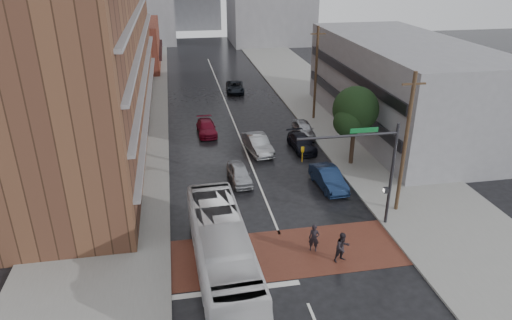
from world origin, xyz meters
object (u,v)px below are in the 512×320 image
object	(u,v)px
suv_travel	(235,87)
car_parked_mid	(302,143)
pedestrian_a	(314,238)
car_travel_c	(207,128)
pedestrian_b	(342,247)
car_parked_far	(304,129)
car_travel_a	(239,174)
car_travel_b	(258,144)
car_parked_near	(328,178)
transit_bus	(222,252)

from	to	relation	value
suv_travel	car_parked_mid	bearing A→B (deg)	-75.44
pedestrian_a	car_travel_c	xyz separation A→B (m)	(-4.80, 21.17, -0.24)
car_travel_c	pedestrian_b	bearing A→B (deg)	-76.43
pedestrian_a	pedestrian_b	size ratio (longest dim) A/B	0.94
car_parked_mid	car_parked_far	xyz separation A→B (m)	(1.10, 3.24, 0.08)
pedestrian_a	car_travel_a	size ratio (longest dim) A/B	0.44
car_parked_mid	car_parked_far	world-z (taller)	car_parked_far
pedestrian_b	car_travel_b	world-z (taller)	pedestrian_b
pedestrian_b	car_travel_c	distance (m)	23.29
pedestrian_b	car_travel_b	distance (m)	17.02
pedestrian_a	car_parked_far	size ratio (longest dim) A/B	0.41
car_travel_a	car_travel_c	xyz separation A→B (m)	(-1.71, 11.14, -0.04)
car_parked_mid	car_parked_far	size ratio (longest dim) A/B	1.05
pedestrian_a	car_parked_mid	distance (m)	15.95
car_parked_near	car_parked_far	bearing A→B (deg)	80.23
pedestrian_b	car_parked_mid	bearing A→B (deg)	68.26
pedestrian_b	car_parked_far	distance (m)	20.35
suv_travel	car_parked_far	distance (m)	17.68
car_travel_c	car_parked_far	bearing A→B (deg)	-15.89
car_travel_c	car_parked_near	world-z (taller)	car_parked_near
transit_bus	car_travel_b	bearing A→B (deg)	70.99
car_travel_c	car_parked_mid	xyz separation A→B (m)	(8.36, -5.62, 0.01)
suv_travel	car_parked_mid	distance (m)	20.61
transit_bus	car_parked_near	world-z (taller)	transit_bus
car_travel_b	suv_travel	size ratio (longest dim) A/B	1.01
pedestrian_a	pedestrian_b	distance (m)	1.86
car_travel_a	suv_travel	distance (m)	26.04
pedestrian_b	suv_travel	world-z (taller)	pedestrian_b
car_travel_b	car_parked_far	xyz separation A→B (m)	(5.23, 3.17, -0.06)
pedestrian_b	suv_travel	xyz separation A→B (m)	(-1.19, 37.17, -0.28)
pedestrian_b	car_parked_mid	world-z (taller)	pedestrian_b
pedestrian_a	suv_travel	size ratio (longest dim) A/B	0.37
pedestrian_a	car_travel_b	size ratio (longest dim) A/B	0.37
suv_travel	car_parked_mid	xyz separation A→B (m)	(3.41, -20.33, -0.01)
car_parked_near	pedestrian_a	bearing A→B (deg)	-118.47
pedestrian_a	car_travel_c	bearing A→B (deg)	125.12
car_travel_a	car_travel_c	distance (m)	11.27
car_parked_mid	transit_bus	bearing A→B (deg)	-122.36
pedestrian_b	car_parked_near	world-z (taller)	pedestrian_b
car_travel_a	car_parked_mid	xyz separation A→B (m)	(6.65, 5.51, -0.03)
pedestrian_a	car_travel_c	distance (m)	21.71
car_travel_c	car_parked_near	distance (m)	15.74
car_travel_b	car_travel_c	distance (m)	6.98
suv_travel	transit_bus	bearing A→B (deg)	-93.93
car_parked_near	car_parked_mid	size ratio (longest dim) A/B	1.02
car_travel_b	car_parked_mid	distance (m)	4.13
suv_travel	car_travel_a	bearing A→B (deg)	-92.12
transit_bus	car_travel_b	world-z (taller)	transit_bus
pedestrian_b	car_travel_a	size ratio (longest dim) A/B	0.47
car_travel_b	car_travel_a	bearing A→B (deg)	-122.28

